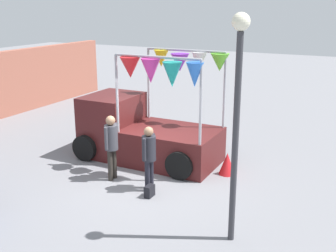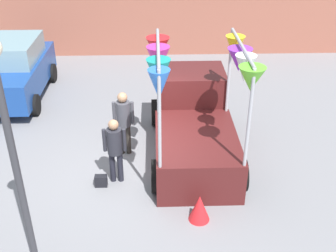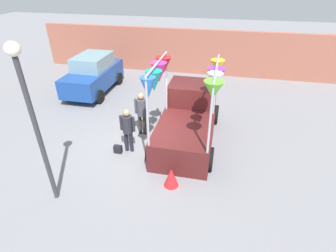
% 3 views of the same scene
% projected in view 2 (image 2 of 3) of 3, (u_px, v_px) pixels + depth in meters
% --- Properties ---
extents(ground_plane, '(60.00, 60.00, 0.00)m').
position_uv_depth(ground_plane, '(141.00, 170.00, 10.26)').
color(ground_plane, slate).
extents(vendor_truck, '(2.45, 4.13, 3.17)m').
position_uv_depth(vendor_truck, '(193.00, 118.00, 10.59)').
color(vendor_truck, '#4C1919').
rests_on(vendor_truck, ground).
extents(parked_car, '(1.88, 4.00, 1.88)m').
position_uv_depth(parked_car, '(15.00, 70.00, 13.38)').
color(parked_car, navy).
rests_on(parked_car, ground).
extents(person_customer, '(0.53, 0.34, 1.62)m').
position_uv_depth(person_customer, '(115.00, 145.00, 9.41)').
color(person_customer, black).
rests_on(person_customer, ground).
extents(person_vendor, '(0.53, 0.34, 1.71)m').
position_uv_depth(person_vendor, '(124.00, 118.00, 10.40)').
color(person_vendor, '#2D2823').
rests_on(person_vendor, ground).
extents(handbag, '(0.28, 0.16, 0.28)m').
position_uv_depth(handbag, '(101.00, 181.00, 9.64)').
color(handbag, black).
rests_on(handbag, ground).
extents(street_lamp, '(0.32, 0.32, 4.29)m').
position_uv_depth(street_lamp, '(9.00, 136.00, 6.28)').
color(street_lamp, '#333338').
rests_on(street_lamp, ground).
extents(brick_boundary_wall, '(18.00, 0.36, 2.60)m').
position_uv_depth(brick_boundary_wall, '(145.00, 22.00, 16.78)').
color(brick_boundary_wall, '#9E5947').
rests_on(brick_boundary_wall, ground).
extents(folded_kite_bundle_crimson, '(0.51, 0.51, 0.60)m').
position_uv_depth(folded_kite_bundle_crimson, '(199.00, 208.00, 8.59)').
color(folded_kite_bundle_crimson, red).
rests_on(folded_kite_bundle_crimson, ground).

